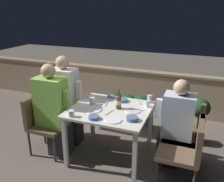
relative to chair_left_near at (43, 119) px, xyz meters
name	(u,v)px	position (x,y,z in m)	size (l,w,h in m)	color
ground_plane	(110,157)	(0.96, 0.16, -0.50)	(16.00, 16.00, 0.00)	#665B51
parapet_wall	(143,90)	(0.96, 1.93, -0.09)	(9.00, 0.18, 0.81)	tan
dining_table	(110,115)	(0.96, 0.16, 0.15)	(1.02, 0.90, 0.75)	silver
planter_hedge	(127,111)	(0.92, 1.01, -0.15)	(0.84, 0.47, 0.62)	brown
chair_left_near	(43,119)	(0.00, 0.00, 0.00)	(0.47, 0.47, 0.83)	brown
person_green_blouse	(54,111)	(0.20, 0.00, 0.16)	(0.49, 0.26, 1.31)	#282833
chair_left_far	(56,109)	(0.00, 0.34, 0.00)	(0.47, 0.47, 0.83)	brown
person_white_polo	(67,100)	(0.20, 0.34, 0.18)	(0.47, 0.26, 1.35)	#282833
chair_right_near	(188,147)	(1.97, -0.01, 0.00)	(0.47, 0.47, 0.83)	brown
chair_right_far	(191,133)	(1.98, 0.33, 0.00)	(0.47, 0.47, 0.83)	brown
person_blue_shirt	(175,124)	(1.78, 0.33, 0.10)	(0.47, 0.26, 1.18)	#282833
beer_bottle	(119,101)	(1.07, 0.20, 0.35)	(0.07, 0.07, 0.26)	brown
plate_0	(93,109)	(0.77, 0.04, 0.25)	(0.24, 0.24, 0.01)	white
plate_1	(113,120)	(1.12, -0.14, 0.25)	(0.20, 0.20, 0.01)	white
plate_2	(133,111)	(1.26, 0.19, 0.25)	(0.19, 0.19, 0.01)	silver
bowl_0	(122,100)	(1.02, 0.45, 0.27)	(0.15, 0.15, 0.04)	#4C709E
bowl_1	(111,97)	(0.83, 0.52, 0.26)	(0.11, 0.11, 0.03)	#4C709E
bowl_2	(94,117)	(0.89, -0.19, 0.27)	(0.13, 0.13, 0.04)	#4C709E
bowl_3	(132,118)	(1.32, -0.06, 0.27)	(0.14, 0.14, 0.04)	#4C709E
glass_cup_0	(92,101)	(0.68, 0.21, 0.29)	(0.07, 0.07, 0.09)	silver
glass_cup_1	(89,96)	(0.54, 0.40, 0.29)	(0.06, 0.06, 0.08)	silver
glass_cup_2	(150,99)	(1.39, 0.54, 0.30)	(0.07, 0.07, 0.11)	silver
glass_cup_3	(148,104)	(1.40, 0.39, 0.29)	(0.06, 0.06, 0.08)	silver
glass_cup_4	(71,113)	(0.61, -0.23, 0.29)	(0.07, 0.07, 0.08)	silver
fork_0	(139,102)	(1.25, 0.49, 0.25)	(0.10, 0.16, 0.01)	silver
fork_1	(106,104)	(0.86, 0.28, 0.25)	(0.06, 0.17, 0.01)	silver
fork_2	(109,113)	(1.00, 0.03, 0.25)	(0.06, 0.17, 0.01)	silver
potted_plant	(199,116)	(2.05, 1.00, -0.06)	(0.31, 0.31, 0.72)	brown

